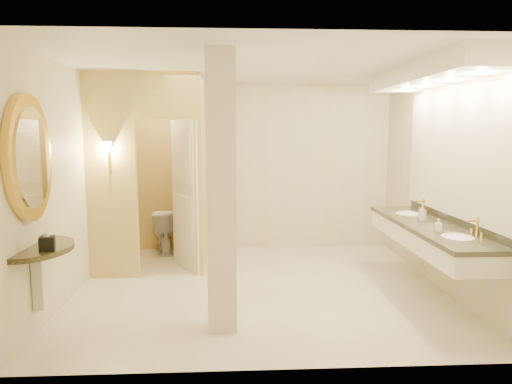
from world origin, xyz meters
TOP-DOWN VIEW (x-y plane):
  - floor at (0.00, 0.00)m, footprint 4.50×4.50m
  - ceiling at (0.00, 0.00)m, footprint 4.50×4.50m
  - wall_back at (0.00, 2.00)m, footprint 4.50×0.02m
  - wall_front at (0.00, -2.00)m, footprint 4.50×0.02m
  - wall_left at (-2.25, 0.00)m, footprint 0.02×4.00m
  - wall_right at (2.25, 0.00)m, footprint 0.02×4.00m
  - toilet_closet at (-1.13, 0.97)m, footprint 1.50×1.55m
  - wall_sconce at (-1.93, 0.43)m, footprint 0.14×0.14m
  - vanity at (1.98, -0.40)m, footprint 0.75×2.65m
  - console_shelf at (-2.21, -1.23)m, footprint 0.90×0.90m
  - pillar at (-0.45, -1.16)m, footprint 0.28×0.28m
  - tissue_box at (-2.02, -1.40)m, footprint 0.16×0.16m
  - toilet at (-1.46, 1.75)m, footprint 0.57×0.78m
  - soap_bottle_a at (1.84, -0.84)m, footprint 0.08×0.08m
  - soap_bottle_b at (1.97, -0.11)m, footprint 0.12×0.12m
  - soap_bottle_c at (1.91, -0.26)m, footprint 0.08×0.08m

SIDE VIEW (x-z plane):
  - floor at x=0.00m, z-range 0.00..0.00m
  - toilet at x=-1.46m, z-range 0.00..0.72m
  - soap_bottle_b at x=1.97m, z-range 0.88..1.00m
  - tissue_box at x=-2.02m, z-range 0.88..1.00m
  - soap_bottle_a at x=1.84m, z-range 0.88..1.02m
  - soap_bottle_c at x=1.91m, z-range 0.88..1.07m
  - console_shelf at x=-2.21m, z-range 0.39..2.29m
  - wall_back at x=0.00m, z-range 0.00..2.70m
  - wall_front at x=0.00m, z-range 0.00..2.70m
  - wall_left at x=-2.25m, z-range 0.00..2.70m
  - wall_right at x=2.25m, z-range 0.00..2.70m
  - pillar at x=-0.45m, z-range 0.00..2.70m
  - toilet_closet at x=-1.13m, z-range 0.04..2.74m
  - vanity at x=1.98m, z-range 0.58..2.67m
  - wall_sconce at x=-1.93m, z-range 1.52..1.94m
  - ceiling at x=0.00m, z-range 2.70..2.70m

